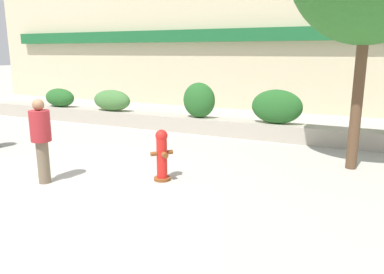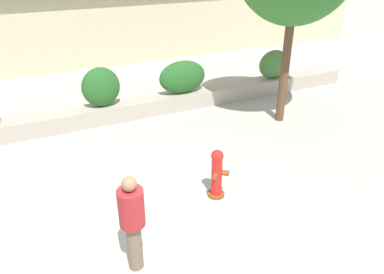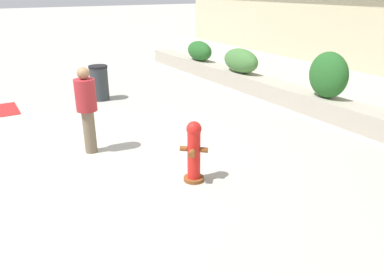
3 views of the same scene
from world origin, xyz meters
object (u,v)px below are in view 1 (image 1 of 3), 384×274
at_px(hedge_bush_0, 60,98).
at_px(fire_hydrant, 162,155).
at_px(hedge_bush_1, 112,100).
at_px(hedge_bush_3, 277,107).
at_px(pedestrian, 41,136).
at_px(hedge_bush_2, 199,100).

bearing_deg(hedge_bush_0, fire_hydrant, -32.94).
height_order(hedge_bush_0, hedge_bush_1, hedge_bush_1).
relative_size(hedge_bush_0, fire_hydrant, 1.25).
bearing_deg(fire_hydrant, hedge_bush_3, 74.13).
bearing_deg(fire_hydrant, pedestrian, -151.54).
height_order(hedge_bush_2, fire_hydrant, hedge_bush_2).
xyz_separation_m(hedge_bush_2, fire_hydrant, (1.22, -4.68, -0.52)).
distance_m(hedge_bush_1, hedge_bush_3, 6.05).
bearing_deg(pedestrian, hedge_bush_2, 81.27).
relative_size(hedge_bush_1, hedge_bush_3, 1.00).
relative_size(hedge_bush_1, pedestrian, 0.88).
distance_m(hedge_bush_3, pedestrian, 6.77).
distance_m(fire_hydrant, pedestrian, 2.45).
bearing_deg(hedge_bush_3, fire_hydrant, -105.87).
xyz_separation_m(hedge_bush_0, hedge_bush_3, (8.56, 0.00, 0.16)).
height_order(hedge_bush_3, pedestrian, pedestrian).
relative_size(hedge_bush_0, hedge_bush_3, 0.88).
height_order(hedge_bush_0, fire_hydrant, hedge_bush_0).
xyz_separation_m(hedge_bush_1, hedge_bush_3, (6.05, 0.00, 0.13)).
xyz_separation_m(hedge_bush_2, pedestrian, (-0.90, -5.83, -0.09)).
xyz_separation_m(hedge_bush_2, hedge_bush_3, (2.55, 0.00, -0.06)).
bearing_deg(hedge_bush_3, hedge_bush_2, 180.00).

